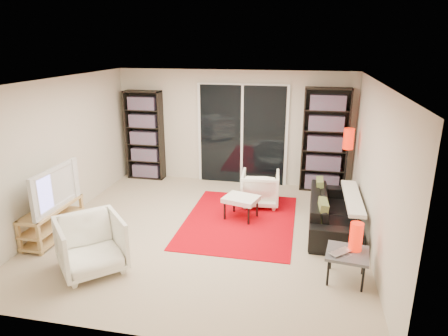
{
  "coord_description": "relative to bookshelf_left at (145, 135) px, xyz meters",
  "views": [
    {
      "loc": [
        1.48,
        -5.71,
        2.96
      ],
      "look_at": [
        0.25,
        0.3,
        1.0
      ],
      "focal_mm": 32.0,
      "sensor_mm": 36.0,
      "label": 1
    }
  ],
  "objects": [
    {
      "name": "table_lamp",
      "position": [
        4.16,
        -3.24,
        -0.39
      ],
      "size": [
        0.17,
        0.17,
        0.37
      ],
      "primitive_type": "cylinder",
      "color": "red",
      "rests_on": "side_table"
    },
    {
      "name": "tv",
      "position": [
        -0.33,
        -3.0,
        -0.15
      ],
      "size": [
        0.17,
        1.14,
        0.65
      ],
      "primitive_type": "imported",
      "rotation": [
        0.0,
        0.0,
        1.55
      ],
      "color": "black",
      "rests_on": "tv_stand"
    },
    {
      "name": "tv_stand",
      "position": [
        -0.35,
        -3.0,
        -0.71
      ],
      "size": [
        0.39,
        1.21,
        0.5
      ],
      "color": "tan",
      "rests_on": "floor"
    },
    {
      "name": "wall_left",
      "position": [
        -0.55,
        -2.33,
        0.22
      ],
      "size": [
        0.02,
        5.0,
        2.4
      ],
      "primitive_type": "cube",
      "color": "beige",
      "rests_on": "ground"
    },
    {
      "name": "armchair_back",
      "position": [
        2.69,
        -1.04,
        -0.65
      ],
      "size": [
        0.74,
        0.76,
        0.64
      ],
      "primitive_type": "imported",
      "rotation": [
        0.0,
        0.0,
        3.22
      ],
      "color": "white",
      "rests_on": "floor"
    },
    {
      "name": "sofa",
      "position": [
        3.99,
        -1.8,
        -0.69
      ],
      "size": [
        0.81,
        1.98,
        0.57
      ],
      "primitive_type": "imported",
      "rotation": [
        0.0,
        0.0,
        1.55
      ],
      "color": "black",
      "rests_on": "floor"
    },
    {
      "name": "side_table",
      "position": [
        4.07,
        -3.32,
        -0.62
      ],
      "size": [
        0.58,
        0.58,
        0.4
      ],
      "color": "#4F4F54",
      "rests_on": "floor"
    },
    {
      "name": "wall_back",
      "position": [
        1.95,
        0.17,
        0.22
      ],
      "size": [
        5.0,
        0.02,
        2.4
      ],
      "primitive_type": "cube",
      "color": "beige",
      "rests_on": "ground"
    },
    {
      "name": "ottoman",
      "position": [
        2.44,
        -1.74,
        -0.63
      ],
      "size": [
        0.67,
        0.59,
        0.4
      ],
      "color": "white",
      "rests_on": "floor"
    },
    {
      "name": "rug",
      "position": [
        2.44,
        -1.85,
        -0.97
      ],
      "size": [
        1.85,
        2.5,
        0.01
      ],
      "primitive_type": "cube",
      "rotation": [
        0.0,
        0.0,
        -0.0
      ],
      "color": "#C5000C",
      "rests_on": "floor"
    },
    {
      "name": "laptop",
      "position": [
        4.01,
        -3.4,
        -0.56
      ],
      "size": [
        0.37,
        0.37,
        0.03
      ],
      "primitive_type": "imported",
      "rotation": [
        0.0,
        0.0,
        0.77
      ],
      "color": "silver",
      "rests_on": "side_table"
    },
    {
      "name": "ceiling",
      "position": [
        1.95,
        -2.33,
        1.42
      ],
      "size": [
        5.0,
        5.0,
        0.02
      ],
      "primitive_type": "cube",
      "color": "white",
      "rests_on": "wall_back"
    },
    {
      "name": "sliding_door",
      "position": [
        2.15,
        0.13,
        0.07
      ],
      "size": [
        1.92,
        0.08,
        2.16
      ],
      "color": "white",
      "rests_on": "ground"
    },
    {
      "name": "armchair_front",
      "position": [
        0.75,
        -3.76,
        -0.6
      ],
      "size": [
        1.15,
        1.15,
        0.75
      ],
      "primitive_type": "imported",
      "rotation": [
        0.0,
        0.0,
        0.75
      ],
      "color": "white",
      "rests_on": "floor"
    },
    {
      "name": "floor_lamp",
      "position": [
        4.24,
        -0.56,
        0.12
      ],
      "size": [
        0.22,
        0.22,
        1.43
      ],
      "color": "black",
      "rests_on": "floor"
    },
    {
      "name": "wall_front",
      "position": [
        1.95,
        -4.83,
        0.22
      ],
      "size": [
        5.0,
        0.02,
        2.4
      ],
      "primitive_type": "cube",
      "color": "beige",
      "rests_on": "ground"
    },
    {
      "name": "bookshelf_right",
      "position": [
        3.85,
        -0.0,
        0.07
      ],
      "size": [
        0.9,
        0.3,
        2.1
      ],
      "color": "black",
      "rests_on": "ground"
    },
    {
      "name": "floor",
      "position": [
        1.95,
        -2.33,
        -0.98
      ],
      "size": [
        5.0,
        5.0,
        0.0
      ],
      "primitive_type": "plane",
      "color": "tan",
      "rests_on": "ground"
    },
    {
      "name": "bookshelf_left",
      "position": [
        0.0,
        0.0,
        0.0
      ],
      "size": [
        0.8,
        0.3,
        1.95
      ],
      "color": "black",
      "rests_on": "ground"
    },
    {
      "name": "wall_right",
      "position": [
        4.45,
        -2.33,
        0.22
      ],
      "size": [
        0.02,
        5.0,
        2.4
      ],
      "primitive_type": "cube",
      "color": "beige",
      "rests_on": "ground"
    }
  ]
}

